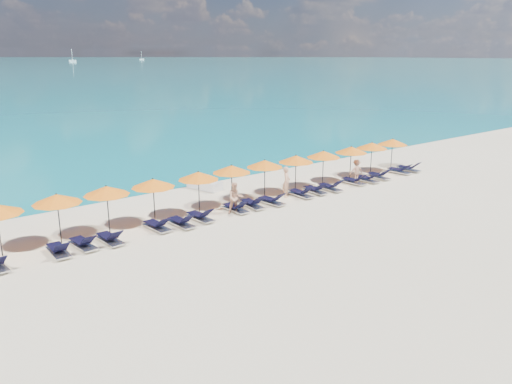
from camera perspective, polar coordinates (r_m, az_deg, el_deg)
ground at (r=23.72m, az=4.48°, el=-4.33°), size 1400.00×1400.00×0.00m
sailboat_near at (r=523.17m, az=-20.24°, el=13.92°), size 6.45×2.15×11.83m
sailboat_far at (r=652.79m, az=-12.94°, el=14.60°), size 5.54×1.85×10.15m
jetski at (r=30.69m, az=-5.87°, el=0.92°), size 1.38×2.41×0.81m
beachgoer_a at (r=28.82m, az=3.51°, el=1.16°), size 0.78×0.75×1.79m
beachgoer_b at (r=25.79m, az=-2.37°, el=-0.70°), size 0.93×0.75×1.67m
beachgoer_c at (r=33.05m, az=11.40°, el=2.43°), size 1.01×0.70×1.43m
umbrella_2 at (r=23.10m, az=-21.81°, el=-0.73°), size 2.10×2.10×2.28m
umbrella_3 at (r=23.74m, az=-16.72°, el=0.16°), size 2.10×2.10×2.28m
umbrella_4 at (r=24.55m, az=-11.69°, el=1.00°), size 2.10×2.10×2.28m
umbrella_5 at (r=25.67m, az=-6.60°, el=1.86°), size 2.10×2.10×2.28m
umbrella_6 at (r=27.01m, az=-2.81°, el=2.64°), size 2.10×2.10×2.28m
umbrella_7 at (r=28.31m, az=1.01°, el=3.26°), size 2.10×2.10×2.28m
umbrella_8 at (r=29.70m, az=4.59°, el=3.79°), size 2.10×2.10×2.28m
umbrella_9 at (r=31.28m, az=7.72°, el=4.30°), size 2.10×2.10×2.28m
umbrella_10 at (r=33.02m, az=10.83°, el=4.76°), size 2.10×2.10×2.28m
umbrella_11 at (r=34.84m, az=13.12°, el=5.19°), size 2.10×2.10×2.28m
umbrella_12 at (r=36.67m, az=15.35°, el=5.55°), size 2.10×2.10×2.28m
lounger_3 at (r=22.25m, az=-21.65°, el=-6.17°), size 0.66×1.71×0.66m
lounger_4 at (r=22.62m, az=-19.15°, el=-5.56°), size 0.78×1.75×0.66m
lounger_5 at (r=22.85m, az=-16.35°, el=-5.11°), size 0.75×1.74×0.66m
lounger_6 at (r=23.98m, az=-11.22°, el=-3.77°), size 0.77×1.75×0.66m
lounger_7 at (r=24.25m, az=-8.53°, el=-3.42°), size 0.72×1.73×0.66m
lounger_8 at (r=24.97m, az=-6.38°, el=-2.78°), size 0.75×1.74×0.66m
lounger_9 at (r=26.20m, az=-2.32°, el=-1.81°), size 0.66×1.71×0.66m
lounger_10 at (r=26.88m, az=-0.41°, el=-1.34°), size 0.76×1.75×0.66m
lounger_11 at (r=27.46m, az=1.80°, el=-0.98°), size 0.79×1.75×0.66m
lounger_12 at (r=29.00m, az=5.16°, el=-0.13°), size 0.65×1.71×0.66m
lounger_13 at (r=29.83m, az=6.81°, el=0.27°), size 0.78×1.75×0.66m
lounger_14 at (r=30.55m, az=8.47°, el=0.57°), size 0.64×1.71×0.66m
lounger_15 at (r=32.28m, az=11.11°, el=1.26°), size 0.71×1.73×0.66m
lounger_16 at (r=33.02m, az=12.58°, el=1.50°), size 0.65×1.71×0.66m
lounger_17 at (r=34.02m, az=13.82°, el=1.83°), size 0.75×1.74×0.66m
lounger_18 at (r=35.91m, az=16.06°, el=2.38°), size 0.73×1.74×0.66m
lounger_19 at (r=36.78m, az=17.05°, el=2.61°), size 0.75×1.74×0.66m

